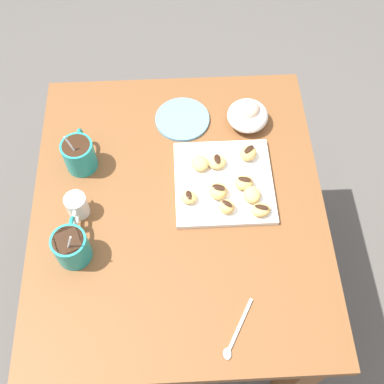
{
  "coord_description": "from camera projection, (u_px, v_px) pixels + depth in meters",
  "views": [
    {
      "loc": [
        -0.65,
        -0.01,
        1.92
      ],
      "look_at": [
        0.02,
        -0.04,
        0.76
      ],
      "focal_mm": 44.54,
      "sensor_mm": 36.0,
      "label": 1
    }
  ],
  "objects": [
    {
      "name": "coffee_mug_teal_right",
      "position": [
        79.0,
        154.0,
        1.37
      ],
      "size": [
        0.13,
        0.09,
        0.15
      ],
      "color": "teal",
      "rests_on": "dining_table"
    },
    {
      "name": "beignet_5",
      "position": [
        189.0,
        197.0,
        1.33
      ],
      "size": [
        0.05,
        0.05,
        0.03
      ],
      "primitive_type": "ellipsoid",
      "rotation": [
        0.0,
        0.0,
        2.97
      ],
      "color": "#E5B260",
      "rests_on": "pastry_plate_square"
    },
    {
      "name": "beignet_4",
      "position": [
        261.0,
        210.0,
        1.31
      ],
      "size": [
        0.05,
        0.06,
        0.03
      ],
      "primitive_type": "ellipsoid",
      "rotation": [
        0.0,
        0.0,
        1.71
      ],
      "color": "#E5B260",
      "rests_on": "pastry_plate_square"
    },
    {
      "name": "chocolate_drizzle_6",
      "position": [
        245.0,
        179.0,
        1.33
      ],
      "size": [
        0.02,
        0.04,
        0.0
      ],
      "primitive_type": "ellipsoid",
      "rotation": [
        0.0,
        0.0,
        1.34
      ],
      "color": "black",
      "rests_on": "beignet_6"
    },
    {
      "name": "cream_pitcher_white",
      "position": [
        77.0,
        205.0,
        1.3
      ],
      "size": [
        0.1,
        0.06,
        0.07
      ],
      "color": "silver",
      "rests_on": "dining_table"
    },
    {
      "name": "chocolate_drizzle_7",
      "position": [
        227.0,
        203.0,
        1.29
      ],
      "size": [
        0.03,
        0.03,
        0.0
      ],
      "primitive_type": "ellipsoid",
      "rotation": [
        0.0,
        0.0,
        0.95
      ],
      "color": "black",
      "rests_on": "beignet_7"
    },
    {
      "name": "dining_table",
      "position": [
        179.0,
        225.0,
        1.47
      ],
      "size": [
        0.96,
        0.83,
        0.74
      ],
      "color": "brown",
      "rests_on": "ground_plane"
    },
    {
      "name": "chocolate_drizzle_4",
      "position": [
        262.0,
        207.0,
        1.29
      ],
      "size": [
        0.02,
        0.04,
        0.0
      ],
      "primitive_type": "ellipsoid",
      "rotation": [
        0.0,
        0.0,
        1.31
      ],
      "color": "black",
      "rests_on": "beignet_4"
    },
    {
      "name": "loose_spoon_near_saucer",
      "position": [
        235.0,
        335.0,
        1.16
      ],
      "size": [
        0.15,
        0.09,
        0.01
      ],
      "color": "silver",
      "rests_on": "dining_table"
    },
    {
      "name": "beignet_8",
      "position": [
        217.0,
        162.0,
        1.39
      ],
      "size": [
        0.06,
        0.06,
        0.03
      ],
      "primitive_type": "ellipsoid",
      "rotation": [
        0.0,
        0.0,
        0.25
      ],
      "color": "#E5B260",
      "rests_on": "pastry_plate_square"
    },
    {
      "name": "chocolate_drizzle_2",
      "position": [
        249.0,
        149.0,
        1.38
      ],
      "size": [
        0.04,
        0.04,
        0.0
      ],
      "primitive_type": "ellipsoid",
      "rotation": [
        0.0,
        0.0,
        2.28
      ],
      "color": "black",
      "rests_on": "beignet_2"
    },
    {
      "name": "beignet_6",
      "position": [
        244.0,
        183.0,
        1.35
      ],
      "size": [
        0.06,
        0.06,
        0.03
      ],
      "primitive_type": "ellipsoid",
      "rotation": [
        0.0,
        0.0,
        1.79
      ],
      "color": "#E5B260",
      "rests_on": "pastry_plate_square"
    },
    {
      "name": "beignet_7",
      "position": [
        227.0,
        207.0,
        1.31
      ],
      "size": [
        0.05,
        0.06,
        0.03
      ],
      "primitive_type": "ellipsoid",
      "rotation": [
        0.0,
        0.0,
        1.21
      ],
      "color": "#E5B260",
      "rests_on": "pastry_plate_square"
    },
    {
      "name": "ground_plane",
      "position": [
        183.0,
        288.0,
        1.99
      ],
      "size": [
        8.0,
        8.0,
        0.0
      ],
      "primitive_type": "plane",
      "color": "#514C47"
    },
    {
      "name": "chocolate_drizzle_5",
      "position": [
        189.0,
        194.0,
        1.31
      ],
      "size": [
        0.03,
        0.02,
        0.0
      ],
      "primitive_type": "ellipsoid",
      "rotation": [
        0.0,
        0.0,
        3.26
      ],
      "color": "black",
      "rests_on": "beignet_5"
    },
    {
      "name": "pastry_plate_square",
      "position": [
        224.0,
        182.0,
        1.38
      ],
      "size": [
        0.28,
        0.28,
        0.02
      ],
      "primitive_type": "cube",
      "color": "silver",
      "rests_on": "dining_table"
    },
    {
      "name": "beignet_3",
      "position": [
        218.0,
        191.0,
        1.33
      ],
      "size": [
        0.06,
        0.06,
        0.04
      ],
      "primitive_type": "ellipsoid",
      "rotation": [
        0.0,
        0.0,
        1.74
      ],
      "color": "#E5B260",
      "rests_on": "pastry_plate_square"
    },
    {
      "name": "beignet_2",
      "position": [
        248.0,
        153.0,
        1.4
      ],
      "size": [
        0.07,
        0.07,
        0.04
      ],
      "primitive_type": "ellipsoid",
      "rotation": [
        0.0,
        0.0,
        2.28
      ],
      "color": "#E5B260",
      "rests_on": "pastry_plate_square"
    },
    {
      "name": "coffee_mug_teal_left",
      "position": [
        71.0,
        246.0,
        1.23
      ],
      "size": [
        0.13,
        0.09,
        0.15
      ],
      "color": "teal",
      "rests_on": "dining_table"
    },
    {
      "name": "beignet_1",
      "position": [
        252.0,
        196.0,
        1.33
      ],
      "size": [
        0.06,
        0.06,
        0.03
      ],
      "primitive_type": "ellipsoid",
      "rotation": [
        0.0,
        0.0,
        2.9
      ],
      "color": "#E5B260",
      "rests_on": "pastry_plate_square"
    },
    {
      "name": "ice_cream_bowl",
      "position": [
        248.0,
        115.0,
        1.46
      ],
      "size": [
        0.13,
        0.13,
        0.09
      ],
      "color": "silver",
      "rests_on": "dining_table"
    },
    {
      "name": "chocolate_drizzle_3",
      "position": [
        219.0,
        187.0,
        1.31
      ],
      "size": [
        0.03,
        0.04,
        0.0
      ],
      "primitive_type": "ellipsoid",
      "rotation": [
        0.0,
        0.0,
        1.29
      ],
      "color": "black",
      "rests_on": "beignet_3"
    },
    {
      "name": "chocolate_drizzle_8",
      "position": [
        217.0,
        159.0,
        1.37
      ],
      "size": [
        0.03,
        0.02,
        0.0
      ],
      "primitive_type": "ellipsoid",
      "rotation": [
        0.0,
        0.0,
        0.03
      ],
      "color": "black",
      "rests_on": "beignet_8"
    },
    {
      "name": "beignet_0",
      "position": [
        200.0,
        163.0,
        1.38
      ],
      "size": [
        0.07,
        0.07,
        0.03
      ],
      "primitive_type": "ellipsoid",
      "rotation": [
        0.0,
        0.0,
        0.34
      ],
      "color": "#E5B260",
      "rests_on": "pastry_plate_square"
    },
    {
      "name": "saucer_sky_left",
      "position": [
        182.0,
        119.0,
        1.5
      ],
      "size": [
        0.17,
        0.17,
        0.01
      ],
      "primitive_type": "cylinder",
      "color": "#66A8DB",
      "rests_on": "dining_table"
    }
  ]
}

